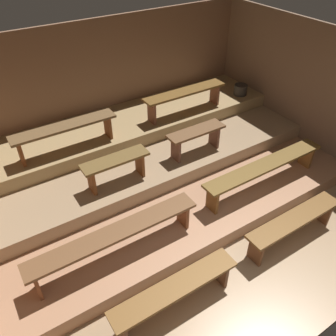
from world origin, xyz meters
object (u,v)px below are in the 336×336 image
object	(u,v)px
bench_middle_right	(196,136)
bench_upper_right	(185,95)
bench_upper_left	(65,130)
bench_floor_left	(175,291)
bench_middle_left	(116,165)
bench_lower_left	(116,236)
bench_floor_right	(294,222)
pail_upper	(241,90)
bench_lower_right	(265,168)

from	to	relation	value
bench_middle_right	bench_upper_right	bearing A→B (deg)	66.07
bench_upper_left	bench_upper_right	distance (m)	2.46
bench_floor_left	bench_middle_right	distance (m)	2.87
bench_floor_left	bench_middle_left	xyz separation A→B (m)	(0.27, 2.13, 0.48)
bench_lower_left	bench_upper_left	xyz separation A→B (m)	(0.15, 2.14, 0.49)
bench_floor_left	bench_floor_right	xyz separation A→B (m)	(2.14, 0.00, 0.00)
bench_upper_left	pail_upper	world-z (taller)	bench_upper_left
bench_middle_left	pail_upper	xyz separation A→B (m)	(3.54, 0.99, 0.02)
bench_upper_right	pail_upper	xyz separation A→B (m)	(1.51, 0.00, -0.26)
bench_lower_right	bench_upper_right	size ratio (longest dim) A/B	1.37
bench_lower_right	bench_upper_right	distance (m)	2.20
bench_floor_left	bench_middle_left	bearing A→B (deg)	82.65
bench_middle_right	pail_upper	distance (m)	2.19
bench_floor_left	pail_upper	distance (m)	4.95
bench_floor_left	bench_middle_right	world-z (taller)	bench_middle_right
bench_lower_left	pail_upper	world-z (taller)	pail_upper
bench_floor_left	bench_middle_left	distance (m)	2.20
bench_floor_left	bench_lower_left	xyz separation A→B (m)	(-0.31, 0.97, 0.27)
bench_middle_right	bench_upper_right	xyz separation A→B (m)	(0.44, 0.98, 0.28)
bench_upper_right	bench_floor_left	bearing A→B (deg)	-126.40
bench_lower_right	bench_middle_left	size ratio (longest dim) A/B	2.21
bench_floor_right	bench_lower_left	world-z (taller)	bench_lower_left
bench_floor_right	bench_upper_right	world-z (taller)	bench_upper_right
bench_upper_right	bench_lower_right	bearing A→B (deg)	-86.01
bench_lower_right	bench_middle_right	world-z (taller)	bench_middle_right
bench_upper_left	pail_upper	size ratio (longest dim) A/B	6.16
bench_lower_right	bench_middle_left	xyz separation A→B (m)	(-2.17, 1.16, 0.21)
bench_upper_right	pail_upper	world-z (taller)	bench_upper_right
bench_floor_right	bench_upper_right	size ratio (longest dim) A/B	0.97
bench_middle_left	bench_upper_left	distance (m)	1.11
bench_middle_left	bench_middle_right	xyz separation A→B (m)	(1.59, 0.00, 0.00)
bench_floor_left	bench_floor_right	bearing A→B (deg)	0.00
bench_middle_left	pail_upper	bearing A→B (deg)	15.61
bench_lower_right	bench_upper_right	xyz separation A→B (m)	(-0.15, 2.14, 0.49)
bench_middle_left	bench_upper_right	bearing A→B (deg)	25.94
bench_upper_right	bench_middle_left	bearing A→B (deg)	-154.06
bench_floor_left	pail_upper	world-z (taller)	pail_upper
bench_upper_left	pail_upper	bearing A→B (deg)	0.07
bench_middle_right	bench_upper_right	distance (m)	1.11
bench_floor_right	pail_upper	bearing A→B (deg)	61.75
bench_floor_right	bench_lower_left	bearing A→B (deg)	158.32
bench_floor_right	bench_middle_left	world-z (taller)	bench_middle_left
bench_upper_right	bench_middle_right	bearing A→B (deg)	-113.93
bench_middle_left	bench_upper_left	xyz separation A→B (m)	(-0.44, 0.98, 0.28)
bench_floor_left	bench_upper_left	distance (m)	3.21
bench_lower_right	bench_upper_left	size ratio (longest dim) A/B	1.37
bench_floor_right	bench_lower_right	bearing A→B (deg)	72.25
bench_middle_left	bench_upper_right	xyz separation A→B (m)	(2.02, 0.98, 0.28)
bench_floor_left	bench_middle_left	size ratio (longest dim) A/B	1.57
bench_upper_left	bench_lower_right	bearing A→B (deg)	-39.41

